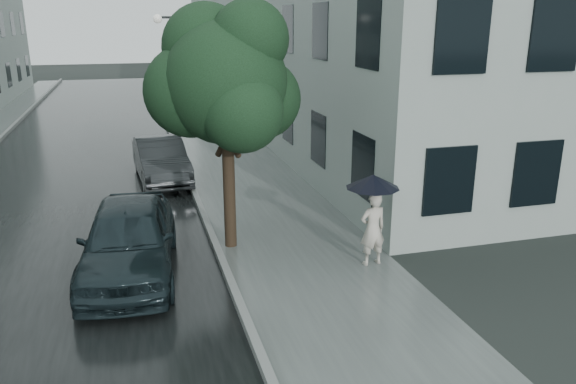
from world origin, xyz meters
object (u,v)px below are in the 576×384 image
object	(u,v)px
car_far	(161,160)
car_near	(129,239)
lamp_post	(172,76)
pedestrian	(373,229)
street_tree	(225,81)

from	to	relation	value
car_far	car_near	bearing A→B (deg)	-102.88
car_near	car_far	bearing A→B (deg)	86.79
lamp_post	car_near	size ratio (longest dim) A/B	1.16
pedestrian	lamp_post	world-z (taller)	lamp_post
pedestrian	car_far	distance (m)	8.60
car_near	car_far	xyz separation A→B (m)	(1.02, 6.82, -0.08)
car_near	car_far	world-z (taller)	car_near
pedestrian	car_far	bearing A→B (deg)	-69.54
pedestrian	street_tree	xyz separation A→B (m)	(-2.66, 1.89, 2.90)
street_tree	car_far	xyz separation A→B (m)	(-1.16, 5.81, -3.01)
street_tree	car_far	size ratio (longest dim) A/B	1.32
lamp_post	car_far	xyz separation A→B (m)	(-0.78, -3.79, -2.24)
lamp_post	car_near	world-z (taller)	lamp_post
street_tree	car_near	distance (m)	3.79
pedestrian	street_tree	bearing A→B (deg)	-41.32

